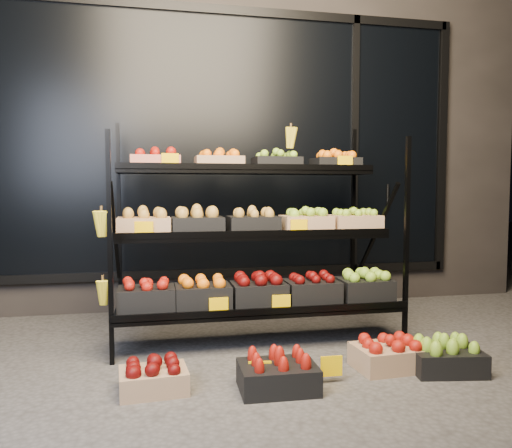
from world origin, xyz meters
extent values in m
plane|color=#514F4C|center=(0.00, 0.00, 0.00)|extent=(24.00, 24.00, 0.00)
cube|color=#2D2826|center=(0.00, 2.60, 1.75)|extent=(6.00, 2.00, 3.50)
cube|color=black|center=(0.00, 1.58, 1.55)|extent=(4.20, 0.04, 2.40)
cube|color=black|center=(0.00, 1.56, 0.34)|extent=(4.30, 0.06, 0.08)
cube|color=black|center=(0.00, 1.56, 2.76)|extent=(4.30, 0.06, 0.08)
cube|color=black|center=(2.15, 1.56, 1.55)|extent=(0.08, 0.06, 2.50)
cube|color=black|center=(1.20, 1.56, 1.55)|extent=(0.06, 0.06, 2.50)
cylinder|color=black|center=(1.55, 1.53, 1.05)|extent=(0.02, 0.02, 0.25)
cube|color=black|center=(-1.02, 0.18, 0.75)|extent=(0.03, 0.03, 1.50)
cube|color=black|center=(1.02, 0.18, 0.75)|extent=(0.03, 0.03, 1.50)
cube|color=black|center=(-1.02, 1.15, 0.83)|extent=(0.03, 0.03, 1.66)
cube|color=black|center=(1.02, 1.15, 0.83)|extent=(0.03, 0.03, 1.66)
cube|color=black|center=(0.00, 0.35, 0.27)|extent=(2.05, 0.42, 0.03)
cube|color=black|center=(0.00, 0.15, 0.30)|extent=(2.05, 0.02, 0.05)
cube|color=black|center=(0.00, 0.65, 0.77)|extent=(2.05, 0.40, 0.03)
cube|color=black|center=(0.00, 0.46, 0.80)|extent=(2.05, 0.02, 0.05)
cube|color=black|center=(0.00, 0.95, 1.27)|extent=(2.05, 0.40, 0.03)
cube|color=black|center=(0.00, 0.76, 1.30)|extent=(2.05, 0.02, 0.05)
cube|color=tan|center=(-0.73, 0.95, 1.33)|extent=(0.38, 0.28, 0.11)
ellipsoid|color=#B00E0C|center=(-0.73, 0.95, 1.42)|extent=(0.32, 0.24, 0.07)
cube|color=tan|center=(-0.22, 0.95, 1.33)|extent=(0.38, 0.28, 0.11)
ellipsoid|color=orange|center=(-0.22, 0.95, 1.42)|extent=(0.32, 0.24, 0.07)
cube|color=black|center=(0.26, 0.95, 1.33)|extent=(0.38, 0.28, 0.11)
ellipsoid|color=#93C431|center=(0.26, 0.95, 1.42)|extent=(0.32, 0.24, 0.07)
cube|color=black|center=(0.77, 0.95, 1.33)|extent=(0.38, 0.28, 0.11)
ellipsoid|color=orange|center=(0.77, 0.95, 1.42)|extent=(0.32, 0.24, 0.07)
cube|color=tan|center=(-0.82, 0.65, 0.85)|extent=(0.38, 0.28, 0.14)
ellipsoid|color=#C18C36|center=(-0.82, 0.65, 0.95)|extent=(0.32, 0.24, 0.07)
cube|color=black|center=(-0.43, 0.65, 0.85)|extent=(0.38, 0.28, 0.14)
ellipsoid|color=#C18C36|center=(-0.43, 0.65, 0.95)|extent=(0.32, 0.24, 0.07)
cube|color=black|center=(0.00, 0.65, 0.85)|extent=(0.38, 0.28, 0.14)
ellipsoid|color=#C18C36|center=(0.00, 0.65, 0.95)|extent=(0.32, 0.24, 0.07)
cube|color=tan|center=(0.42, 0.65, 0.85)|extent=(0.38, 0.28, 0.14)
ellipsoid|color=#93C431|center=(0.42, 0.65, 0.95)|extent=(0.32, 0.24, 0.07)
cube|color=tan|center=(0.83, 0.65, 0.85)|extent=(0.38, 0.28, 0.14)
ellipsoid|color=#93C431|center=(0.83, 0.65, 0.95)|extent=(0.32, 0.24, 0.07)
cube|color=black|center=(-0.81, 0.35, 0.37)|extent=(0.38, 0.28, 0.18)
ellipsoid|color=#B00E0C|center=(-0.81, 0.35, 0.49)|extent=(0.32, 0.24, 0.07)
cube|color=black|center=(-0.42, 0.35, 0.37)|extent=(0.38, 0.28, 0.18)
ellipsoid|color=orange|center=(-0.42, 0.35, 0.49)|extent=(0.32, 0.24, 0.07)
cube|color=black|center=(-0.02, 0.35, 0.37)|extent=(0.38, 0.28, 0.18)
ellipsoid|color=#5A0706|center=(-0.02, 0.35, 0.49)|extent=(0.32, 0.24, 0.07)
cube|color=black|center=(0.37, 0.35, 0.37)|extent=(0.38, 0.28, 0.18)
ellipsoid|color=#5A0706|center=(0.37, 0.35, 0.49)|extent=(0.32, 0.24, 0.07)
cube|color=black|center=(0.79, 0.35, 0.37)|extent=(0.38, 0.28, 0.18)
ellipsoid|color=#93C431|center=(0.79, 0.35, 0.49)|extent=(0.32, 0.24, 0.07)
ellipsoid|color=yellow|center=(-1.07, 0.20, 1.00)|extent=(0.14, 0.08, 0.22)
ellipsoid|color=yellow|center=(-1.07, 0.20, 0.55)|extent=(0.14, 0.08, 0.22)
ellipsoid|color=yellow|center=(0.35, 0.85, 1.63)|extent=(0.14, 0.08, 0.22)
cube|color=#F1B700|center=(-0.82, 0.50, 0.84)|extent=(0.13, 0.01, 0.12)
cube|color=#F1B700|center=(0.32, 0.50, 0.84)|extent=(0.13, 0.01, 0.12)
cube|color=#F1B700|center=(0.80, 0.80, 1.34)|extent=(0.13, 0.01, 0.12)
cube|color=#F1B700|center=(-0.62, 0.80, 1.34)|extent=(0.13, 0.01, 0.12)
cube|color=#F1B700|center=(-0.33, 0.20, 0.34)|extent=(0.13, 0.01, 0.12)
cube|color=#F1B700|center=(0.10, 0.20, 0.34)|extent=(0.13, 0.01, 0.12)
cube|color=#F1B700|center=(-0.18, -0.40, 0.06)|extent=(0.13, 0.01, 0.12)
cube|color=#F1B700|center=(0.25, -0.40, 0.06)|extent=(0.13, 0.01, 0.12)
cube|color=tan|center=(-0.77, -0.32, 0.06)|extent=(0.39, 0.30, 0.13)
ellipsoid|color=#5A0706|center=(-0.77, -0.32, 0.16)|extent=(0.33, 0.25, 0.07)
cube|color=black|center=(-0.08, -0.43, 0.07)|extent=(0.44, 0.33, 0.15)
ellipsoid|color=#B00E0C|center=(-0.08, -0.43, 0.18)|extent=(0.37, 0.28, 0.07)
cube|color=tan|center=(0.68, -0.25, 0.07)|extent=(0.44, 0.33, 0.14)
ellipsoid|color=#B00E0C|center=(0.68, -0.25, 0.17)|extent=(0.37, 0.28, 0.07)
cube|color=black|center=(1.00, -0.38, 0.07)|extent=(0.46, 0.37, 0.14)
ellipsoid|color=#93C431|center=(1.00, -0.38, 0.17)|extent=(0.39, 0.31, 0.07)
camera|label=1|loc=(-0.76, -3.08, 1.13)|focal=35.00mm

